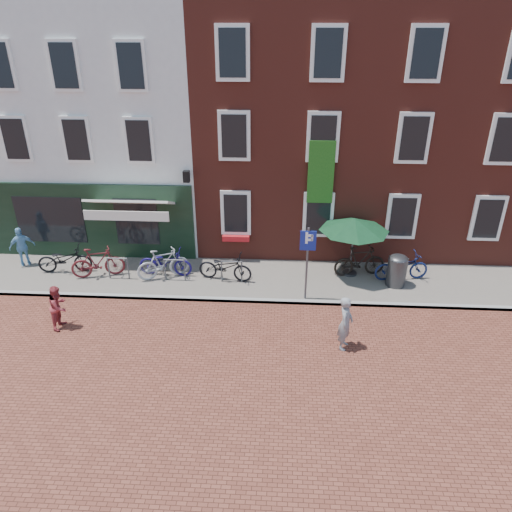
# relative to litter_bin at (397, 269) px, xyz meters

# --- Properties ---
(ground) EXTENTS (80.00, 80.00, 0.00)m
(ground) POSITION_rel_litter_bin_xyz_m (-6.16, -1.34, -0.73)
(ground) COLOR brown
(sidewalk) EXTENTS (24.00, 3.00, 0.10)m
(sidewalk) POSITION_rel_litter_bin_xyz_m (-5.16, 0.16, -0.68)
(sidewalk) COLOR slate
(sidewalk) RESTS_ON ground
(building_stucco) EXTENTS (8.00, 8.00, 9.00)m
(building_stucco) POSITION_rel_litter_bin_xyz_m (-11.16, 5.66, 3.77)
(building_stucco) COLOR silver
(building_stucco) RESTS_ON ground
(building_brick_mid) EXTENTS (6.00, 8.00, 10.00)m
(building_brick_mid) POSITION_rel_litter_bin_xyz_m (-4.16, 5.66, 4.27)
(building_brick_mid) COLOR maroon
(building_brick_mid) RESTS_ON ground
(building_brick_right) EXTENTS (6.00, 8.00, 10.00)m
(building_brick_right) POSITION_rel_litter_bin_xyz_m (1.84, 5.66, 4.27)
(building_brick_right) COLOR maroon
(building_brick_right) RESTS_ON ground
(litter_bin) EXTENTS (0.66, 0.66, 1.21)m
(litter_bin) POSITION_rel_litter_bin_xyz_m (0.00, 0.00, 0.00)
(litter_bin) COLOR #3B3B3E
(litter_bin) RESTS_ON sidewalk
(parking_sign) EXTENTS (0.50, 0.08, 2.52)m
(parking_sign) POSITION_rel_litter_bin_xyz_m (-3.14, -1.10, 1.07)
(parking_sign) COLOR #4C4C4F
(parking_sign) RESTS_ON sidewalk
(parasol) EXTENTS (2.43, 2.43, 2.26)m
(parasol) POSITION_rel_litter_bin_xyz_m (-1.48, 0.69, 1.39)
(parasol) COLOR #4C4C4F
(parasol) RESTS_ON sidewalk
(woman) EXTENTS (0.54, 0.67, 1.62)m
(woman) POSITION_rel_litter_bin_xyz_m (-2.14, -3.50, 0.08)
(woman) COLOR gray
(woman) RESTS_ON ground
(boy) EXTENTS (0.57, 0.71, 1.39)m
(boy) POSITION_rel_litter_bin_xyz_m (-10.53, -2.97, -0.03)
(boy) COLOR #993137
(boy) RESTS_ON ground
(cafe_person) EXTENTS (0.94, 0.77, 1.50)m
(cafe_person) POSITION_rel_litter_bin_xyz_m (-13.49, 0.71, 0.12)
(cafe_person) COLOR #6EA3CB
(cafe_person) RESTS_ON sidewalk
(bicycle_0) EXTENTS (1.98, 0.93, 1.00)m
(bicycle_0) POSITION_rel_litter_bin_xyz_m (-11.75, 0.27, -0.13)
(bicycle_0) COLOR black
(bicycle_0) RESTS_ON sidewalk
(bicycle_1) EXTENTS (1.92, 1.04, 1.11)m
(bicycle_1) POSITION_rel_litter_bin_xyz_m (-10.43, -0.00, -0.07)
(bicycle_1) COLOR #57181C
(bicycle_1) RESTS_ON sidewalk
(bicycle_2) EXTENTS (1.93, 0.74, 1.00)m
(bicycle_2) POSITION_rel_litter_bin_xyz_m (-8.08, 0.25, -0.13)
(bicycle_2) COLOR #170D56
(bicycle_2) RESTS_ON sidewalk
(bicycle_3) EXTENTS (1.90, 1.25, 1.11)m
(bicycle_3) POSITION_rel_litter_bin_xyz_m (-8.10, 0.04, -0.07)
(bicycle_3) COLOR #9F9FA1
(bicycle_3) RESTS_ON sidewalk
(bicycle_4) EXTENTS (1.99, 0.96, 1.00)m
(bicycle_4) POSITION_rel_litter_bin_xyz_m (-5.91, 0.02, -0.13)
(bicycle_4) COLOR black
(bicycle_4) RESTS_ON sidewalk
(bicycle_5) EXTENTS (1.91, 0.86, 1.11)m
(bicycle_5) POSITION_rel_litter_bin_xyz_m (-1.18, 0.63, -0.07)
(bicycle_5) COLOR black
(bicycle_5) RESTS_ON sidewalk
(bicycle_6) EXTENTS (1.99, 0.96, 1.00)m
(bicycle_6) POSITION_rel_litter_bin_xyz_m (0.25, 0.42, -0.13)
(bicycle_6) COLOR #131F50
(bicycle_6) RESTS_ON sidewalk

